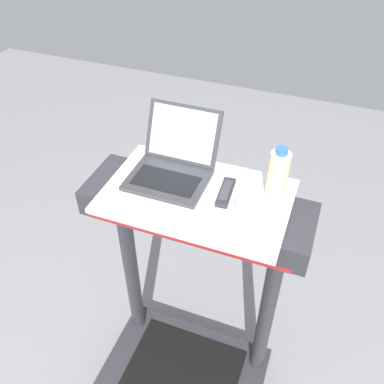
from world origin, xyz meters
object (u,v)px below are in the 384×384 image
object	(u,v)px
laptop	(173,164)
computer_mouse	(243,201)
water_bottle	(278,175)
tv_remote	(226,192)

from	to	relation	value
laptop	computer_mouse	xyz separation A→B (m)	(0.31, -0.08, -0.03)
computer_mouse	water_bottle	world-z (taller)	water_bottle
laptop	tv_remote	bearing A→B (deg)	-7.25
computer_mouse	tv_remote	size ratio (longest dim) A/B	0.61
water_bottle	tv_remote	bearing A→B (deg)	-161.50
laptop	tv_remote	xyz separation A→B (m)	(0.23, -0.05, -0.04)
water_bottle	tv_remote	size ratio (longest dim) A/B	1.31
water_bottle	tv_remote	xyz separation A→B (m)	(-0.17, -0.06, -0.09)
laptop	computer_mouse	world-z (taller)	laptop
computer_mouse	water_bottle	distance (m)	0.16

